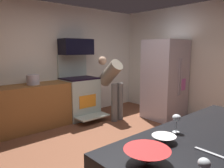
% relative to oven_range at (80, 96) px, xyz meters
% --- Properties ---
extents(ground_plane, '(5.20, 4.80, 0.02)m').
position_rel_oven_range_xyz_m(ground_plane, '(-0.52, -1.97, -0.52)').
color(ground_plane, brown).
extents(wall_back, '(5.20, 0.12, 2.60)m').
position_rel_oven_range_xyz_m(wall_back, '(-0.52, 0.37, 0.79)').
color(wall_back, silver).
rests_on(wall_back, ground).
extents(wall_right, '(0.12, 4.80, 2.60)m').
position_rel_oven_range_xyz_m(wall_right, '(2.02, -1.97, 0.79)').
color(wall_right, silver).
rests_on(wall_right, ground).
extents(lower_cabinet_run, '(2.40, 0.60, 0.90)m').
position_rel_oven_range_xyz_m(lower_cabinet_run, '(-1.42, 0.01, -0.06)').
color(lower_cabinet_run, brown).
rests_on(lower_cabinet_run, ground).
extents(oven_range, '(0.76, 0.98, 1.47)m').
position_rel_oven_range_xyz_m(oven_range, '(0.00, 0.00, 0.00)').
color(oven_range, '#B0C1B8').
rests_on(oven_range, ground).
extents(microwave, '(0.74, 0.38, 0.36)m').
position_rel_oven_range_xyz_m(microwave, '(0.00, 0.09, 1.15)').
color(microwave, black).
rests_on(microwave, oven_range).
extents(refrigerator, '(0.85, 0.79, 1.81)m').
position_rel_oven_range_xyz_m(refrigerator, '(1.51, -1.29, 0.40)').
color(refrigerator, '#BFB4C1').
rests_on(refrigerator, ground).
extents(person_cook, '(0.31, 0.72, 1.43)m').
position_rel_oven_range_xyz_m(person_cook, '(0.52, -0.56, 0.36)').
color(person_cook, slate).
rests_on(person_cook, ground).
extents(mixing_bowl_large, '(0.18, 0.18, 0.05)m').
position_rel_oven_range_xyz_m(mixing_bowl_large, '(-1.36, -3.31, 0.42)').
color(mixing_bowl_large, white).
rests_on(mixing_bowl_large, counter_island).
extents(mixing_bowl_small, '(0.29, 0.29, 0.09)m').
position_rel_oven_range_xyz_m(mixing_bowl_small, '(-1.71, -3.43, 0.44)').
color(mixing_bowl_small, red).
rests_on(mixing_bowl_small, counter_island).
extents(wine_glass_near, '(0.06, 0.06, 0.16)m').
position_rel_oven_range_xyz_m(wine_glass_near, '(-1.67, -3.77, 0.51)').
color(wine_glass_near, silver).
rests_on(wine_glass_near, counter_island).
extents(wine_glass_mid, '(0.07, 0.07, 0.16)m').
position_rel_oven_range_xyz_m(wine_glass_mid, '(-1.13, -3.26, 0.52)').
color(wine_glass_mid, silver).
rests_on(wine_glass_mid, counter_island).
extents(knife_paring, '(0.03, 0.26, 0.01)m').
position_rel_oven_range_xyz_m(knife_paring, '(-1.28, -3.65, 0.40)').
color(knife_paring, '#B7BABF').
rests_on(knife_paring, counter_island).
extents(stock_pot, '(0.25, 0.25, 0.20)m').
position_rel_oven_range_xyz_m(stock_pot, '(-1.07, 0.01, 0.49)').
color(stock_pot, silver).
rests_on(stock_pot, lower_cabinet_run).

